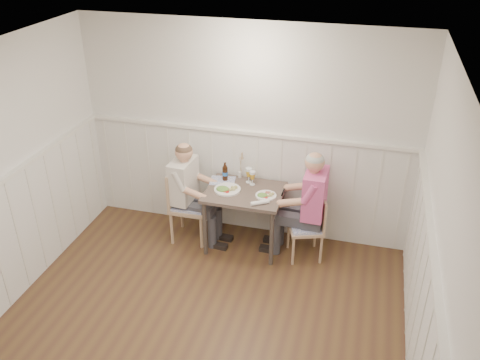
{
  "coord_description": "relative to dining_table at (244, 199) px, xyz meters",
  "views": [
    {
      "loc": [
        1.36,
        -3.09,
        3.65
      ],
      "look_at": [
        0.09,
        1.64,
        1.0
      ],
      "focal_mm": 38.0,
      "sensor_mm": 36.0,
      "label": 1
    }
  ],
  "objects": [
    {
      "name": "man_in_pink",
      "position": [
        0.77,
        0.02,
        -0.08
      ],
      "size": [
        0.62,
        0.44,
        1.34
      ],
      "color": "#3F3F47",
      "rests_on": "ground"
    },
    {
      "name": "gingham_mat",
      "position": [
        -0.32,
        0.17,
        0.11
      ],
      "size": [
        0.33,
        0.28,
        0.01
      ],
      "color": "#535FAA",
      "rests_on": "dining_table"
    },
    {
      "name": "beer_glass_b",
      "position": [
        -0.0,
        0.22,
        0.23
      ],
      "size": [
        0.08,
        0.08,
        0.19
      ],
      "color": "silver",
      "rests_on": "dining_table"
    },
    {
      "name": "chair_right",
      "position": [
        0.78,
        -0.01,
        -0.21
      ],
      "size": [
        0.48,
        0.48,
        0.8
      ],
      "color": "tan",
      "rests_on": "ground"
    },
    {
      "name": "beer_glass_a",
      "position": [
        0.05,
        0.17,
        0.22
      ],
      "size": [
        0.07,
        0.07,
        0.17
      ],
      "color": "silver",
      "rests_on": "dining_table"
    },
    {
      "name": "beer_bottle",
      "position": [
        -0.29,
        0.2,
        0.21
      ],
      "size": [
        0.07,
        0.07,
        0.23
      ],
      "color": "black",
      "rests_on": "dining_table"
    },
    {
      "name": "rolled_napkin",
      "position": [
        0.24,
        -0.24,
        0.13
      ],
      "size": [
        0.2,
        0.15,
        0.05
      ],
      "color": "white",
      "rests_on": "dining_table"
    },
    {
      "name": "chair_left",
      "position": [
        -0.73,
        -0.02,
        -0.15
      ],
      "size": [
        0.45,
        0.45,
        0.92
      ],
      "color": "tan",
      "rests_on": "ground"
    },
    {
      "name": "plate_man",
      "position": [
        0.26,
        -0.06,
        0.12
      ],
      "size": [
        0.24,
        0.24,
        0.06
      ],
      "color": "white",
      "rests_on": "dining_table"
    },
    {
      "name": "diner_cream",
      "position": [
        -0.7,
        -0.02,
        -0.1
      ],
      "size": [
        0.62,
        0.43,
        1.3
      ],
      "color": "#3F3F47",
      "rests_on": "ground"
    },
    {
      "name": "wainscot",
      "position": [
        -0.09,
        -1.15,
        0.04
      ],
      "size": [
        4.0,
        4.49,
        1.34
      ],
      "color": "silver",
      "rests_on": "ground"
    },
    {
      "name": "dining_table",
      "position": [
        0.0,
        0.0,
        0.0
      ],
      "size": [
        0.89,
        0.7,
        0.75
      ],
      "color": "#4D3E36",
      "rests_on": "ground"
    },
    {
      "name": "plate_diner",
      "position": [
        -0.21,
        -0.04,
        0.13
      ],
      "size": [
        0.31,
        0.31,
        0.08
      ],
      "color": "white",
      "rests_on": "dining_table"
    },
    {
      "name": "ground_plane",
      "position": [
        -0.09,
        -1.84,
        -0.65
      ],
      "size": [
        4.5,
        4.5,
        0.0
      ],
      "primitive_type": "plane",
      "color": "#4C3120"
    },
    {
      "name": "grass_vase",
      "position": [
        -0.14,
        0.31,
        0.26
      ],
      "size": [
        0.04,
        0.04,
        0.36
      ],
      "color": "silver",
      "rests_on": "dining_table"
    },
    {
      "name": "room_shell",
      "position": [
        -0.09,
        -1.84,
        0.87
      ],
      "size": [
        4.04,
        4.54,
        2.6
      ],
      "color": "silver",
      "rests_on": "ground"
    }
  ]
}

